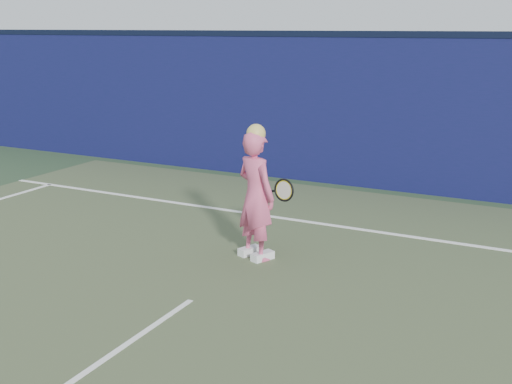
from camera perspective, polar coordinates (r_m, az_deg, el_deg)
The scene contains 6 objects.
ground at distance 5.83m, azimuth -11.27°, elevation -13.12°, with size 80.00×80.00×0.00m, color #293D26.
backstop_wall at distance 11.10m, azimuth 9.56°, elevation 6.95°, with size 24.00×0.40×2.50m, color #0D123C.
wall_cap at distance 11.01m, azimuth 9.85°, elevation 13.67°, with size 24.00×0.42×0.10m, color black.
player at distance 7.45m, azimuth 0.00°, elevation -0.28°, with size 0.65×0.55×1.61m.
racket at distance 7.73m, azimuth 2.38°, elevation 0.16°, with size 0.49×0.26×0.28m.
court_lines at distance 5.60m, azimuth -13.40°, elevation -14.32°, with size 11.00×12.04×0.01m.
Camera 1 is at (3.27, -4.01, 2.68)m, focal length 45.00 mm.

